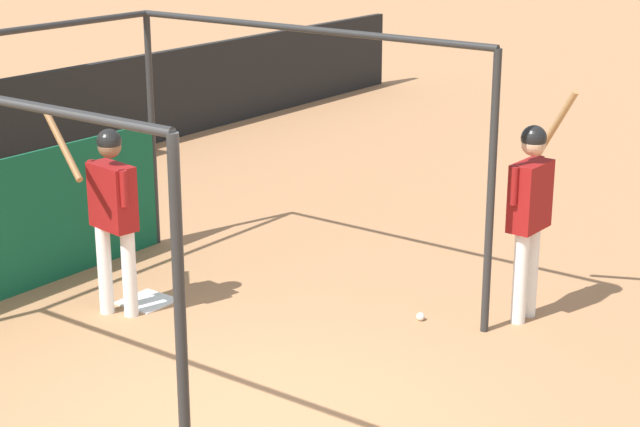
{
  "coord_description": "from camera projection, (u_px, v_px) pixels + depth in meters",
  "views": [
    {
      "loc": [
        -5.19,
        -4.49,
        3.78
      ],
      "look_at": [
        2.0,
        0.86,
        0.98
      ],
      "focal_mm": 60.0,
      "sensor_mm": 36.0,
      "label": 1
    }
  ],
  "objects": [
    {
      "name": "player_waiting",
      "position": [
        530.0,
        204.0,
        9.32
      ],
      "size": [
        0.78,
        0.53,
        2.08
      ],
      "rotation": [
        0.0,
        0.0,
        -0.03
      ],
      "color": "white",
      "rests_on": "ground"
    },
    {
      "name": "player_batter",
      "position": [
        111.0,
        205.0,
        9.43
      ],
      "size": [
        0.56,
        0.96,
        1.89
      ],
      "rotation": [
        0.0,
        0.0,
        1.42
      ],
      "color": "white",
      "rests_on": "ground"
    },
    {
      "name": "home_plate",
      "position": [
        147.0,
        301.0,
        10.01
      ],
      "size": [
        0.44,
        0.44,
        0.02
      ],
      "color": "white",
      "rests_on": "ground"
    },
    {
      "name": "baseball",
      "position": [
        420.0,
        317.0,
        9.59
      ],
      "size": [
        0.07,
        0.07,
        0.07
      ],
      "color": "white",
      "rests_on": "ground"
    },
    {
      "name": "batting_cage",
      "position": [
        55.0,
        192.0,
        9.5
      ],
      "size": [
        3.82,
        4.08,
        2.51
      ],
      "color": "#282828",
      "rests_on": "ground"
    }
  ]
}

